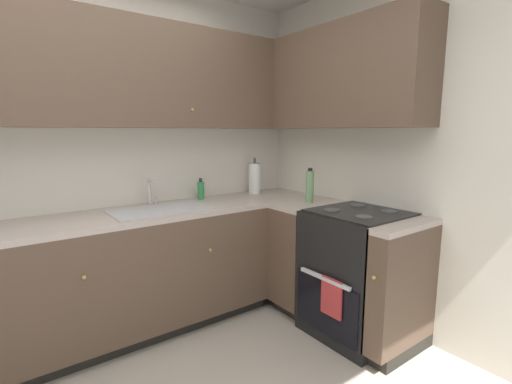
% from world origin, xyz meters
% --- Properties ---
extents(wall_back, '(4.04, 0.05, 2.58)m').
position_xyz_m(wall_back, '(0.00, 1.52, 1.29)').
color(wall_back, silver).
rests_on(wall_back, ground_plane).
extents(wall_right, '(0.05, 3.10, 2.58)m').
position_xyz_m(wall_right, '(1.99, 0.00, 1.29)').
color(wall_right, silver).
rests_on(wall_right, ground_plane).
extents(lower_cabinets_back, '(1.92, 0.62, 0.87)m').
position_xyz_m(lower_cabinets_back, '(0.41, 1.20, 0.44)').
color(lower_cabinets_back, brown).
rests_on(lower_cabinets_back, ground_plane).
extents(countertop_back, '(3.13, 0.60, 0.03)m').
position_xyz_m(countertop_back, '(0.41, 1.20, 0.89)').
color(countertop_back, '#B7A89E').
rests_on(countertop_back, lower_cabinets_back).
extents(lower_cabinets_right, '(0.62, 1.10, 0.87)m').
position_xyz_m(lower_cabinets_right, '(1.67, 0.47, 0.44)').
color(lower_cabinets_right, brown).
rests_on(lower_cabinets_right, ground_plane).
extents(countertop_right, '(0.60, 1.10, 0.03)m').
position_xyz_m(countertop_right, '(1.67, 0.47, 0.89)').
color(countertop_right, '#B7A89E').
rests_on(countertop_right, lower_cabinets_right).
extents(oven_range, '(0.68, 0.62, 1.05)m').
position_xyz_m(oven_range, '(1.69, 0.24, 0.46)').
color(oven_range, black).
rests_on(oven_range, ground_plane).
extents(upper_cabinets_back, '(2.81, 0.34, 0.75)m').
position_xyz_m(upper_cabinets_back, '(0.25, 1.34, 1.87)').
color(upper_cabinets_back, brown).
extents(upper_cabinets_right, '(0.32, 1.63, 0.75)m').
position_xyz_m(upper_cabinets_right, '(1.81, 0.69, 1.87)').
color(upper_cabinets_right, brown).
extents(sink, '(0.71, 0.40, 0.10)m').
position_xyz_m(sink, '(0.59, 1.17, 0.86)').
color(sink, '#B7B7BC').
rests_on(sink, countertop_back).
extents(faucet, '(0.07, 0.16, 0.21)m').
position_xyz_m(faucet, '(0.59, 1.38, 1.03)').
color(faucet, silver).
rests_on(faucet, countertop_back).
extents(soap_bottle, '(0.06, 0.06, 0.18)m').
position_xyz_m(soap_bottle, '(1.03, 1.38, 0.98)').
color(soap_bottle, '#338C4C').
rests_on(soap_bottle, countertop_back).
extents(paper_towel_roll, '(0.11, 0.11, 0.34)m').
position_xyz_m(paper_towel_roll, '(1.58, 1.36, 1.04)').
color(paper_towel_roll, white).
rests_on(paper_towel_roll, countertop_back).
extents(oil_bottle, '(0.06, 0.06, 0.28)m').
position_xyz_m(oil_bottle, '(1.67, 0.73, 1.04)').
color(oil_bottle, '#729E66').
rests_on(oil_bottle, countertop_right).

